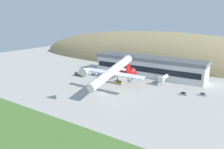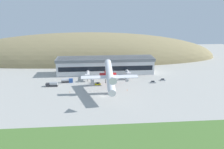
{
  "view_description": "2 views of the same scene",
  "coord_description": "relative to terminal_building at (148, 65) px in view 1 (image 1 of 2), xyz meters",
  "views": [
    {
      "loc": [
        66.47,
        -90.85,
        39.86
      ],
      "look_at": [
        4.54,
        2.15,
        10.93
      ],
      "focal_mm": 35.0,
      "sensor_mm": 36.0,
      "label": 1
    },
    {
      "loc": [
        -4.77,
        -125.74,
        52.95
      ],
      "look_at": [
        5.67,
        2.13,
        13.32
      ],
      "focal_mm": 35.0,
      "sensor_mm": 36.0,
      "label": 2
    }
  ],
  "objects": [
    {
      "name": "service_car_0",
      "position": [
        -7.05,
        -27.87,
        -7.01
      ],
      "size": [
        4.13,
        1.84,
        1.67
      ],
      "color": "gold",
      "rests_on": "ground_plane"
    },
    {
      "name": "service_car_2",
      "position": [
        42.06,
        -22.42,
        -7.09
      ],
      "size": [
        3.85,
        1.85,
        1.47
      ],
      "color": "#999EA3",
      "rests_on": "ground_plane"
    },
    {
      "name": "hill_backdrop",
      "position": [
        -19.17,
        55.63,
        -7.7
      ],
      "size": [
        284.44,
        75.67,
        55.82
      ],
      "primitive_type": "ellipsoid",
      "color": "#8E7F56",
      "rests_on": "ground_plane"
    },
    {
      "name": "grass_strip_foreground",
      "position": [
        -4.1,
        -98.13,
        -7.66
      ],
      "size": [
        337.11,
        28.75,
        0.08
      ],
      "primitive_type": "cube",
      "color": "#4C7533",
      "rests_on": "ground_plane"
    },
    {
      "name": "ground_plane",
      "position": [
        -4.1,
        -49.04,
        -7.7
      ],
      "size": [
        374.57,
        374.57,
        0.0
      ],
      "primitive_type": "plane",
      "color": "#ADAAA3"
    },
    {
      "name": "terminal_building",
      "position": [
        0.0,
        0.0,
        0.0
      ],
      "size": [
        79.67,
        16.51,
        13.59
      ],
      "color": "silver",
      "rests_on": "ground_plane"
    },
    {
      "name": "traffic_cone_1",
      "position": [
        -25.46,
        -40.54,
        -7.42
      ],
      "size": [
        0.52,
        0.52,
        0.58
      ],
      "color": "orange",
      "rests_on": "ground_plane"
    },
    {
      "name": "jetway_0",
      "position": [
        -14.52,
        -15.42,
        -3.71
      ],
      "size": [
        3.38,
        13.88,
        5.43
      ],
      "color": "silver",
      "rests_on": "ground_plane"
    },
    {
      "name": "traffic_cone_0",
      "position": [
        12.39,
        -40.04,
        -7.42
      ],
      "size": [
        0.52,
        0.52,
        0.58
      ],
      "color": "orange",
      "rests_on": "ground_plane"
    },
    {
      "name": "service_car_1",
      "position": [
        33.26,
        -27.21,
        -7.05
      ],
      "size": [
        4.1,
        1.92,
        1.56
      ],
      "color": "#999EA3",
      "rests_on": "ground_plane"
    },
    {
      "name": "box_truck",
      "position": [
        -38.95,
        -28.59,
        -6.15
      ],
      "size": [
        8.27,
        2.85,
        3.34
      ],
      "color": "#333338",
      "rests_on": "ground_plane"
    },
    {
      "name": "cargo_airplane",
      "position": [
        0.16,
        -45.72,
        4.36
      ],
      "size": [
        35.76,
        47.63,
        15.45
      ],
      "color": "silver"
    },
    {
      "name": "jetway_1",
      "position": [
        16.78,
        -14.35,
        -3.71
      ],
      "size": [
        3.38,
        11.89,
        5.43
      ],
      "color": "silver",
      "rests_on": "ground_plane"
    },
    {
      "name": "fuel_truck",
      "position": [
        -29.5,
        -21.16,
        -6.18
      ],
      "size": [
        8.55,
        2.64,
        3.16
      ],
      "color": "#264C99",
      "rests_on": "ground_plane"
    }
  ]
}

